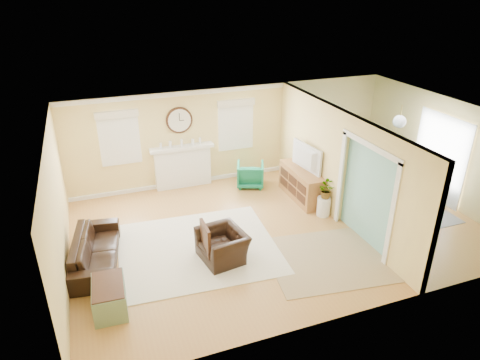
% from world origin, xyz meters
% --- Properties ---
extents(floor, '(9.00, 9.00, 0.00)m').
position_xyz_m(floor, '(0.00, 0.00, 0.00)').
color(floor, '#AE783E').
rests_on(floor, ground).
extents(wall_back, '(9.00, 0.02, 2.60)m').
position_xyz_m(wall_back, '(0.00, 3.00, 1.30)').
color(wall_back, '#DABA77').
rests_on(wall_back, ground).
extents(wall_front, '(9.00, 0.02, 2.60)m').
position_xyz_m(wall_front, '(0.00, -3.00, 1.30)').
color(wall_front, '#DABA77').
rests_on(wall_front, ground).
extents(wall_left, '(0.02, 6.00, 2.60)m').
position_xyz_m(wall_left, '(-4.50, 0.00, 1.30)').
color(wall_left, '#DABA77').
rests_on(wall_left, ground).
extents(wall_right, '(0.02, 6.00, 2.60)m').
position_xyz_m(wall_right, '(4.50, 0.00, 1.30)').
color(wall_right, '#DABA77').
rests_on(wall_right, ground).
extents(ceiling, '(9.00, 6.00, 0.02)m').
position_xyz_m(ceiling, '(0.00, 0.00, 2.60)').
color(ceiling, white).
rests_on(ceiling, wall_back).
extents(partition, '(0.17, 6.00, 2.60)m').
position_xyz_m(partition, '(1.51, 0.28, 1.36)').
color(partition, '#DABA77').
rests_on(partition, ground).
extents(fireplace, '(1.70, 0.30, 1.17)m').
position_xyz_m(fireplace, '(-1.50, 2.88, 0.60)').
color(fireplace, white).
rests_on(fireplace, ground).
extents(wall_clock, '(0.70, 0.07, 0.70)m').
position_xyz_m(wall_clock, '(-1.50, 2.97, 1.85)').
color(wall_clock, '#42291B').
rests_on(wall_clock, wall_back).
extents(window_left, '(1.05, 0.13, 1.42)m').
position_xyz_m(window_left, '(-3.05, 2.95, 1.66)').
color(window_left, white).
rests_on(window_left, wall_back).
extents(window_right, '(1.05, 0.13, 1.42)m').
position_xyz_m(window_right, '(0.05, 2.95, 1.66)').
color(window_right, white).
rests_on(window_right, wall_back).
extents(french_doors, '(0.06, 1.70, 2.20)m').
position_xyz_m(french_doors, '(4.45, 0.00, 1.10)').
color(french_doors, white).
rests_on(french_doors, ground).
extents(pendant, '(0.30, 0.30, 0.55)m').
position_xyz_m(pendant, '(3.00, 0.00, 2.20)').
color(pendant, gold).
rests_on(pendant, ceiling).
extents(rug_cream, '(3.44, 3.03, 0.02)m').
position_xyz_m(rug_cream, '(-1.93, -0.19, 0.01)').
color(rug_cream, beige).
rests_on(rug_cream, floor).
extents(rug_jute, '(2.71, 2.32, 0.01)m').
position_xyz_m(rug_jute, '(0.48, -1.49, 0.01)').
color(rug_jute, '#9E8465').
rests_on(rug_jute, floor).
extents(rug_grey, '(2.17, 2.71, 0.01)m').
position_xyz_m(rug_grey, '(3.15, 0.01, 0.01)').
color(rug_grey, slate).
rests_on(rug_grey, floor).
extents(sofa, '(1.11, 2.16, 0.60)m').
position_xyz_m(sofa, '(-3.96, 0.02, 0.30)').
color(sofa, black).
rests_on(sofa, floor).
extents(eames_chair, '(0.97, 1.07, 0.62)m').
position_xyz_m(eames_chair, '(-1.55, -0.71, 0.31)').
color(eames_chair, black).
rests_on(eames_chair, floor).
extents(green_chair, '(0.93, 0.94, 0.66)m').
position_xyz_m(green_chair, '(0.22, 2.26, 0.33)').
color(green_chair, '#136539').
rests_on(green_chair, floor).
extents(trunk, '(0.58, 0.91, 0.51)m').
position_xyz_m(trunk, '(-3.82, -1.44, 0.26)').
color(trunk, gray).
rests_on(trunk, floor).
extents(credenza, '(0.55, 1.61, 0.80)m').
position_xyz_m(credenza, '(1.19, 1.12, 0.40)').
color(credenza, '#A2753B').
rests_on(credenza, floor).
extents(tv, '(0.30, 1.16, 0.66)m').
position_xyz_m(tv, '(1.18, 1.12, 1.13)').
color(tv, black).
rests_on(tv, credenza).
extents(garden_stool, '(0.32, 0.32, 0.47)m').
position_xyz_m(garden_stool, '(1.27, 0.13, 0.23)').
color(garden_stool, white).
rests_on(garden_stool, floor).
extents(potted_plant, '(0.34, 0.39, 0.43)m').
position_xyz_m(potted_plant, '(1.27, 0.13, 0.68)').
color(potted_plant, '#337F33').
rests_on(potted_plant, garden_stool).
extents(dining_table, '(1.10, 1.74, 0.58)m').
position_xyz_m(dining_table, '(3.15, 0.01, 0.29)').
color(dining_table, '#42291B').
rests_on(dining_table, floor).
extents(dining_chair_n, '(0.47, 0.47, 0.88)m').
position_xyz_m(dining_chair_n, '(3.15, 1.07, 0.52)').
color(dining_chair_n, slate).
rests_on(dining_chair_n, floor).
extents(dining_chair_s, '(0.53, 0.53, 0.95)m').
position_xyz_m(dining_chair_s, '(3.24, -1.18, 0.56)').
color(dining_chair_s, slate).
rests_on(dining_chair_s, floor).
extents(dining_chair_w, '(0.48, 0.48, 0.97)m').
position_xyz_m(dining_chair_w, '(2.44, -0.06, 0.57)').
color(dining_chair_w, white).
rests_on(dining_chair_w, floor).
extents(dining_chair_e, '(0.40, 0.40, 0.88)m').
position_xyz_m(dining_chair_e, '(3.81, -0.07, 0.51)').
color(dining_chair_e, slate).
rests_on(dining_chair_e, floor).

